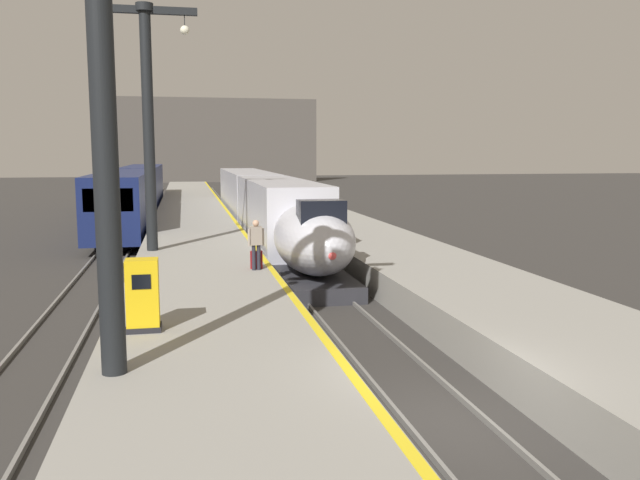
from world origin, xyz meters
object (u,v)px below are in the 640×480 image
highspeed_train_main (264,204)px  rolling_suitcase (256,260)px  passenger_near_edge (256,241)px  station_column_mid (148,105)px  ticket_machine_yellow (143,298)px  station_column_near (103,23)px  regional_train_adjacent (136,191)px

highspeed_train_main → rolling_suitcase: (-2.25, -16.67, -0.57)m
highspeed_train_main → passenger_near_edge: (-2.29, -16.96, 0.11)m
station_column_mid → ticket_machine_yellow: (0.35, -12.31, -5.00)m
rolling_suitcase → ticket_machine_yellow: size_ratio=0.61×
station_column_near → regional_train_adjacent: bearing=93.4°
rolling_suitcase → station_column_near: bearing=-109.6°
passenger_near_edge → ticket_machine_yellow: size_ratio=1.06×
station_column_mid → station_column_near: bearing=-89.8°
station_column_mid → highspeed_train_main: bearing=63.1°
passenger_near_edge → ticket_machine_yellow: (-3.26, -7.00, -0.25)m
station_column_near → station_column_mid: (-0.05, 15.12, -0.32)m
ticket_machine_yellow → regional_train_adjacent: bearing=94.1°
station_column_mid → rolling_suitcase: 8.25m
regional_train_adjacent → station_column_mid: bearing=-84.6°
passenger_near_edge → rolling_suitcase: 0.75m
station_column_near → rolling_suitcase: 12.17m
highspeed_train_main → station_column_mid: station_column_mid is taller
passenger_near_edge → ticket_machine_yellow: 7.73m
station_column_mid → rolling_suitcase: bearing=-54.0°
highspeed_train_main → station_column_near: station_column_near is taller
station_column_near → ticket_machine_yellow: station_column_near is taller
regional_train_adjacent → ticket_machine_yellow: 35.62m
station_column_mid → ticket_machine_yellow: station_column_mid is taller
rolling_suitcase → ticket_machine_yellow: bearing=-114.3°
station_column_mid → passenger_near_edge: 7.99m
highspeed_train_main → ticket_machine_yellow: bearing=-103.0°
regional_train_adjacent → ticket_machine_yellow: regional_train_adjacent is taller
highspeed_train_main → station_column_near: (-5.85, -26.77, 5.18)m
regional_train_adjacent → station_column_near: 38.73m
passenger_near_edge → rolling_suitcase: size_ratio=1.72×
highspeed_train_main → station_column_near: size_ratio=3.79×
highspeed_train_main → ticket_machine_yellow: highspeed_train_main is taller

